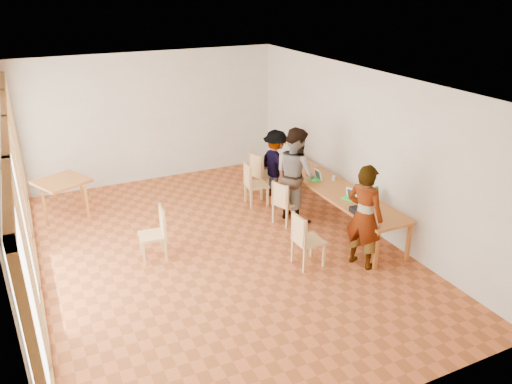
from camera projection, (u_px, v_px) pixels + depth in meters
ground at (217, 252)px, 8.86m from camera, size 8.00×8.00×0.00m
wall_back at (153, 118)px, 11.59m from camera, size 6.00×0.10×3.00m
wall_front at (360, 303)px, 4.95m from camera, size 6.00×0.10×3.00m
wall_right at (362, 149)px, 9.45m from camera, size 0.10×8.00×3.00m
window_wall at (20, 205)px, 7.10m from camera, size 0.10×8.00×3.00m
ceiling at (211, 81)px, 7.67m from camera, size 6.00×8.00×0.04m
communal_table at (330, 187)px, 9.80m from camera, size 0.80×4.00×0.75m
side_table at (62, 184)px, 10.02m from camera, size 0.90×0.90×0.75m
chair_near at (304, 235)px, 8.20m from camera, size 0.45×0.45×0.51m
chair_mid at (283, 199)px, 9.66m from camera, size 0.53×0.53×0.47m
chair_far at (252, 180)px, 10.49m from camera, size 0.47×0.47×0.50m
chair_empty at (260, 169)px, 10.99m from camera, size 0.57×0.57×0.52m
chair_spare at (157, 228)px, 8.47m from camera, size 0.47×0.47×0.49m
person_near at (364, 217)px, 8.13m from camera, size 0.65×0.77×1.80m
person_mid at (295, 174)px, 9.76m from camera, size 0.81×0.99×1.89m
person_far at (276, 164)px, 10.84m from camera, size 0.68×1.04×1.52m
laptop_near at (367, 201)px, 8.93m from camera, size 0.29×0.31×0.22m
laptop_mid at (350, 196)px, 9.13m from camera, size 0.27×0.28×0.20m
laptop_far at (316, 177)px, 10.01m from camera, size 0.22×0.25×0.21m
yellow_mug at (370, 219)px, 8.27m from camera, size 0.16×0.16×0.10m
green_bottle at (376, 194)px, 9.01m from camera, size 0.07×0.07×0.28m
clear_glass at (334, 178)px, 9.99m from camera, size 0.07×0.07×0.09m
condiment_cup at (297, 154)px, 11.42m from camera, size 0.08×0.08×0.06m
pink_phone at (316, 165)px, 10.77m from camera, size 0.05×0.10×0.01m
black_pouch at (357, 211)px, 8.57m from camera, size 0.16×0.26×0.09m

